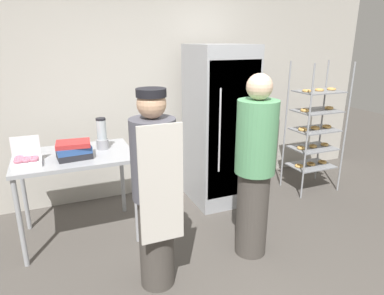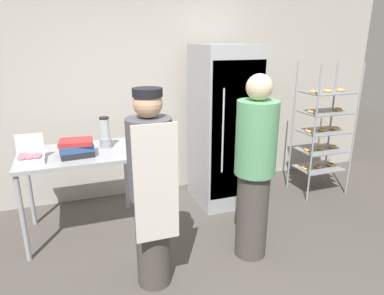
# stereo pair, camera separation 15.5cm
# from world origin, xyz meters

# --- Properties ---
(ground_plane) EXTENTS (14.00, 14.00, 0.00)m
(ground_plane) POSITION_xyz_m (0.00, 0.00, 0.00)
(ground_plane) COLOR #4C4742
(back_wall) EXTENTS (6.40, 0.12, 2.70)m
(back_wall) POSITION_xyz_m (0.00, 2.19, 1.35)
(back_wall) COLOR #B7B2A8
(back_wall) RESTS_ON ground_plane
(refrigerator) EXTENTS (0.67, 0.75, 1.88)m
(refrigerator) POSITION_xyz_m (0.63, 1.58, 0.94)
(refrigerator) COLOR #9EA0A5
(refrigerator) RESTS_ON ground_plane
(baking_rack) EXTENTS (0.63, 0.45, 1.68)m
(baking_rack) POSITION_xyz_m (1.91, 1.37, 0.82)
(baking_rack) COLOR #93969B
(baking_rack) RESTS_ON ground_plane
(prep_counter) EXTENTS (1.10, 0.76, 0.88)m
(prep_counter) POSITION_xyz_m (-1.05, 1.34, 0.78)
(prep_counter) COLOR #9EA0A5
(prep_counter) RESTS_ON ground_plane
(donut_box) EXTENTS (0.24, 0.20, 0.24)m
(donut_box) POSITION_xyz_m (-1.45, 1.19, 0.93)
(donut_box) COLOR white
(donut_box) RESTS_ON prep_counter
(blender_pitcher) EXTENTS (0.12, 0.12, 0.32)m
(blender_pitcher) POSITION_xyz_m (-0.76, 1.42, 1.02)
(blender_pitcher) COLOR #99999E
(blender_pitcher) RESTS_ON prep_counter
(binder_stack) EXTENTS (0.32, 0.25, 0.16)m
(binder_stack) POSITION_xyz_m (-1.05, 1.23, 0.96)
(binder_stack) COLOR #232328
(binder_stack) RESTS_ON prep_counter
(person_baker) EXTENTS (0.34, 0.36, 1.61)m
(person_baker) POSITION_xyz_m (-0.54, 0.34, 0.84)
(person_baker) COLOR #47423D
(person_baker) RESTS_ON ground_plane
(person_customer) EXTENTS (0.36, 0.36, 1.68)m
(person_customer) POSITION_xyz_m (0.40, 0.42, 0.86)
(person_customer) COLOR #47423D
(person_customer) RESTS_ON ground_plane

